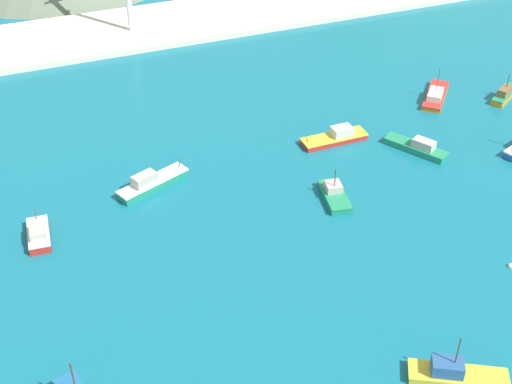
{
  "coord_description": "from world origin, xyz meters",
  "views": [
    {
      "loc": [
        -31.72,
        -31.99,
        59.27
      ],
      "look_at": [
        -1.38,
        43.82,
        0.38
      ],
      "focal_mm": 49.96,
      "sensor_mm": 36.0,
      "label": 1
    }
  ],
  "objects_px": {
    "fishing_boat_2": "(151,183)",
    "fishing_boat_14": "(334,195)",
    "fishing_boat_12": "(505,94)",
    "fishing_boat_4": "(436,95)",
    "fishing_boat_1": "(336,137)",
    "fishing_boat_9": "(39,235)",
    "fishing_boat_13": "(455,374)",
    "fishing_boat_0": "(418,147)",
    "buoy_0": "(511,266)"
  },
  "relations": [
    {
      "from": "fishing_boat_2",
      "to": "fishing_boat_12",
      "type": "bearing_deg",
      "value": 3.07
    },
    {
      "from": "fishing_boat_9",
      "to": "buoy_0",
      "type": "height_order",
      "value": "fishing_boat_9"
    },
    {
      "from": "fishing_boat_1",
      "to": "fishing_boat_9",
      "type": "distance_m",
      "value": 47.54
    },
    {
      "from": "fishing_boat_2",
      "to": "fishing_boat_12",
      "type": "xyz_separation_m",
      "value": [
        64.19,
        3.45,
        -0.11
      ]
    },
    {
      "from": "fishing_boat_1",
      "to": "fishing_boat_0",
      "type": "bearing_deg",
      "value": -35.36
    },
    {
      "from": "fishing_boat_2",
      "to": "fishing_boat_12",
      "type": "relative_size",
      "value": 1.38
    },
    {
      "from": "fishing_boat_1",
      "to": "fishing_boat_14",
      "type": "distance_m",
      "value": 15.45
    },
    {
      "from": "buoy_0",
      "to": "fishing_boat_2",
      "type": "bearing_deg",
      "value": 138.35
    },
    {
      "from": "fishing_boat_4",
      "to": "fishing_boat_13",
      "type": "relative_size",
      "value": 0.99
    },
    {
      "from": "fishing_boat_1",
      "to": "fishing_boat_12",
      "type": "relative_size",
      "value": 1.3
    },
    {
      "from": "fishing_boat_1",
      "to": "fishing_boat_9",
      "type": "xyz_separation_m",
      "value": [
        -46.94,
        -7.52,
        0.12
      ]
    },
    {
      "from": "fishing_boat_14",
      "to": "fishing_boat_12",
      "type": "bearing_deg",
      "value": 20.64
    },
    {
      "from": "fishing_boat_0",
      "to": "fishing_boat_1",
      "type": "bearing_deg",
      "value": 144.64
    },
    {
      "from": "fishing_boat_4",
      "to": "fishing_boat_12",
      "type": "distance_m",
      "value": 12.18
    },
    {
      "from": "fishing_boat_12",
      "to": "fishing_boat_4",
      "type": "bearing_deg",
      "value": 159.71
    },
    {
      "from": "fishing_boat_1",
      "to": "fishing_boat_9",
      "type": "bearing_deg",
      "value": -170.9
    },
    {
      "from": "fishing_boat_4",
      "to": "fishing_boat_12",
      "type": "xyz_separation_m",
      "value": [
        11.42,
        -4.22,
        0.13
      ]
    },
    {
      "from": "fishing_boat_4",
      "to": "buoy_0",
      "type": "relative_size",
      "value": 14.49
    },
    {
      "from": "fishing_boat_13",
      "to": "buoy_0",
      "type": "relative_size",
      "value": 14.7
    },
    {
      "from": "fishing_boat_2",
      "to": "fishing_boat_12",
      "type": "distance_m",
      "value": 64.28
    },
    {
      "from": "fishing_boat_2",
      "to": "fishing_boat_4",
      "type": "distance_m",
      "value": 53.32
    },
    {
      "from": "fishing_boat_1",
      "to": "fishing_boat_9",
      "type": "relative_size",
      "value": 1.55
    },
    {
      "from": "fishing_boat_2",
      "to": "fishing_boat_9",
      "type": "height_order",
      "value": "fishing_boat_2"
    },
    {
      "from": "fishing_boat_1",
      "to": "fishing_boat_4",
      "type": "bearing_deg",
      "value": 14.99
    },
    {
      "from": "fishing_boat_0",
      "to": "fishing_boat_13",
      "type": "relative_size",
      "value": 0.97
    },
    {
      "from": "fishing_boat_13",
      "to": "fishing_boat_0",
      "type": "bearing_deg",
      "value": 62.67
    },
    {
      "from": "fishing_boat_9",
      "to": "buoy_0",
      "type": "bearing_deg",
      "value": -26.8
    },
    {
      "from": "fishing_boat_13",
      "to": "fishing_boat_1",
      "type": "bearing_deg",
      "value": 77.88
    },
    {
      "from": "fishing_boat_12",
      "to": "fishing_boat_14",
      "type": "height_order",
      "value": "fishing_boat_14"
    },
    {
      "from": "fishing_boat_4",
      "to": "fishing_boat_9",
      "type": "distance_m",
      "value": 70.66
    },
    {
      "from": "fishing_boat_12",
      "to": "buoy_0",
      "type": "distance_m",
      "value": 45.4
    },
    {
      "from": "fishing_boat_14",
      "to": "buoy_0",
      "type": "distance_m",
      "value": 25.13
    },
    {
      "from": "fishing_boat_14",
      "to": "buoy_0",
      "type": "bearing_deg",
      "value": -56.43
    },
    {
      "from": "fishing_boat_9",
      "to": "fishing_boat_2",
      "type": "bearing_deg",
      "value": 19.42
    },
    {
      "from": "fishing_boat_0",
      "to": "fishing_boat_14",
      "type": "relative_size",
      "value": 1.27
    },
    {
      "from": "fishing_boat_0",
      "to": "fishing_boat_9",
      "type": "bearing_deg",
      "value": -179.82
    },
    {
      "from": "fishing_boat_12",
      "to": "fishing_boat_14",
      "type": "bearing_deg",
      "value": -159.36
    },
    {
      "from": "fishing_boat_9",
      "to": "buoy_0",
      "type": "relative_size",
      "value": 9.73
    },
    {
      "from": "fishing_boat_14",
      "to": "buoy_0",
      "type": "height_order",
      "value": "fishing_boat_14"
    },
    {
      "from": "fishing_boat_12",
      "to": "fishing_boat_13",
      "type": "relative_size",
      "value": 0.79
    },
    {
      "from": "fishing_boat_2",
      "to": "fishing_boat_14",
      "type": "distance_m",
      "value": 26.08
    },
    {
      "from": "fishing_boat_9",
      "to": "fishing_boat_14",
      "type": "relative_size",
      "value": 0.87
    },
    {
      "from": "fishing_boat_2",
      "to": "fishing_boat_13",
      "type": "height_order",
      "value": "fishing_boat_13"
    },
    {
      "from": "fishing_boat_9",
      "to": "fishing_boat_14",
      "type": "height_order",
      "value": "fishing_boat_14"
    },
    {
      "from": "fishing_boat_2",
      "to": "fishing_boat_14",
      "type": "relative_size",
      "value": 1.43
    },
    {
      "from": "fishing_boat_0",
      "to": "fishing_boat_1",
      "type": "xyz_separation_m",
      "value": [
        -10.34,
        7.34,
        -0.03
      ]
    },
    {
      "from": "fishing_boat_1",
      "to": "fishing_boat_12",
      "type": "height_order",
      "value": "fishing_boat_12"
    },
    {
      "from": "fishing_boat_9",
      "to": "fishing_boat_12",
      "type": "relative_size",
      "value": 0.84
    },
    {
      "from": "fishing_boat_0",
      "to": "fishing_boat_14",
      "type": "distance_m",
      "value": 18.64
    },
    {
      "from": "fishing_boat_13",
      "to": "fishing_boat_4",
      "type": "bearing_deg",
      "value": 58.4
    }
  ]
}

